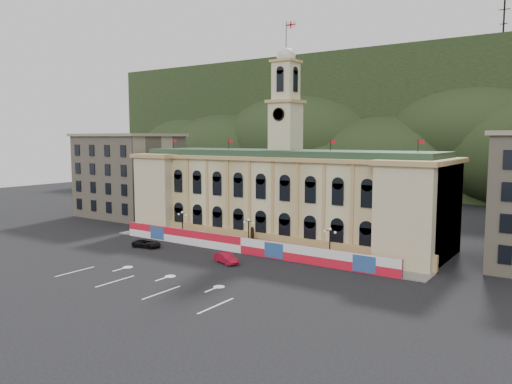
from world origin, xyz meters
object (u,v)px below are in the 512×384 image
Objects in this scene: statue at (252,242)px; red_sedan at (226,258)px; black_suv at (147,243)px; lamp_center at (249,232)px.

red_sedan is at bearing -78.51° from statue.
statue is 9.36m from red_sedan.
black_suv is (-15.05, -8.33, -0.52)m from statue.
lamp_center is at bearing -74.04° from black_suv.
statue is at bearing 32.24° from red_sedan.
black_suv is at bearing 107.94° from red_sedan.
black_suv is at bearing -154.03° from lamp_center.
lamp_center reaches higher than black_suv.
lamp_center is 1.08× the size of red_sedan.
red_sedan is 0.93× the size of black_suv.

